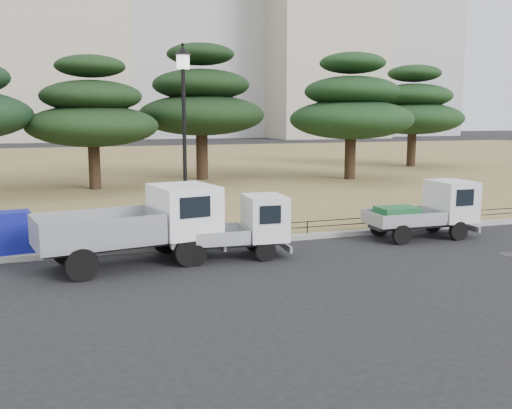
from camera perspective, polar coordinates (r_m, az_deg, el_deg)
name	(u,v)px	position (r m, az deg, el deg)	size (l,w,h in m)	color
ground	(281,264)	(15.17, 2.50, -5.96)	(220.00, 220.00, 0.00)	black
lawn	(133,166)	(44.72, -12.19, 3.78)	(120.00, 56.00, 0.15)	olive
curb	(250,241)	(17.53, -0.65, -3.66)	(120.00, 0.25, 0.16)	gray
truck_large	(140,222)	(15.21, -11.51, -1.75)	(4.88, 2.59, 2.02)	black
truck_kei_front	(237,227)	(15.69, -1.88, -2.30)	(3.29, 1.59, 1.70)	black
truck_kei_rear	(428,210)	(19.06, 16.82, -0.51)	(3.49, 1.58, 1.81)	black
street_lamp	(184,112)	(16.90, -7.22, 9.20)	(0.51, 0.51, 5.69)	black
pipe_fence	(248,229)	(17.59, -0.81, -2.42)	(38.00, 0.04, 0.40)	black
tarp_pile	(4,236)	(17.24, -23.91, -2.86)	(1.89, 1.52, 1.14)	#12178E
manhole	(511,255)	(17.66, 24.11, -4.60)	(0.60, 0.60, 0.01)	#2D2D30
pine_center_left	(92,113)	(30.29, -16.06, 8.83)	(6.63, 6.63, 6.74)	black
pine_center_right	(201,102)	(33.83, -5.50, 10.21)	(7.40, 7.40, 7.86)	black
pine_east_near	(351,107)	(34.34, 9.52, 9.62)	(7.30, 7.30, 7.37)	black
pine_east_far	(413,108)	(44.13, 15.43, 9.26)	(7.38, 7.38, 7.42)	black
tower_east	(320,1)	(107.77, 6.46, 19.57)	(20.00, 18.00, 48.00)	#AAA08C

